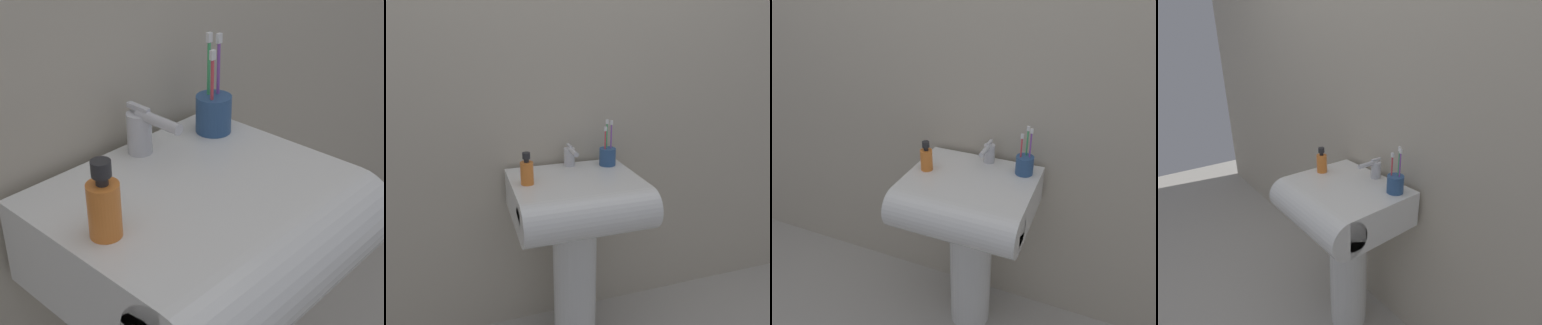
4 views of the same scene
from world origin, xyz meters
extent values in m
plane|color=#ADA89E|center=(0.00, 0.00, 0.00)|extent=(6.00, 6.00, 0.00)
cube|color=#B7AD99|center=(0.00, 0.25, 1.20)|extent=(5.00, 0.05, 2.40)
cylinder|color=white|center=(0.00, 0.00, 0.34)|extent=(0.20, 0.20, 0.68)
cube|color=white|center=(0.00, 0.00, 0.77)|extent=(0.54, 0.40, 0.17)
cylinder|color=white|center=(0.00, -0.20, 0.77)|extent=(0.54, 0.17, 0.17)
cylinder|color=silver|center=(0.02, 0.16, 0.90)|extent=(0.05, 0.05, 0.09)
cylinder|color=silver|center=(0.02, 0.10, 0.94)|extent=(0.02, 0.11, 0.02)
cube|color=silver|center=(0.02, 0.16, 0.95)|extent=(0.01, 0.06, 0.01)
cylinder|color=#2D5184|center=(0.20, 0.11, 0.89)|extent=(0.08, 0.08, 0.08)
cylinder|color=#D83F4C|center=(0.18, 0.10, 0.95)|extent=(0.01, 0.01, 0.15)
cube|color=white|center=(0.18, 0.10, 1.03)|extent=(0.01, 0.01, 0.02)
cylinder|color=purple|center=(0.22, 0.12, 0.96)|extent=(0.01, 0.01, 0.18)
cube|color=white|center=(0.22, 0.12, 1.06)|extent=(0.01, 0.01, 0.02)
cylinder|color=#3FB266|center=(0.20, 0.13, 0.96)|extent=(0.01, 0.01, 0.18)
cube|color=white|center=(0.20, 0.13, 1.06)|extent=(0.01, 0.01, 0.02)
cylinder|color=orange|center=(-0.21, -0.01, 0.90)|extent=(0.05, 0.05, 0.09)
cylinder|color=#262628|center=(-0.21, -0.01, 0.96)|extent=(0.02, 0.02, 0.01)
cylinder|color=#262628|center=(-0.21, -0.01, 0.98)|extent=(0.03, 0.03, 0.03)
camera|label=1|loc=(-0.67, -0.64, 1.41)|focal=55.00mm
camera|label=2|loc=(-0.45, -1.44, 1.42)|focal=35.00mm
camera|label=3|loc=(0.49, -1.28, 1.67)|focal=35.00mm
camera|label=4|loc=(1.02, -0.80, 1.47)|focal=28.00mm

